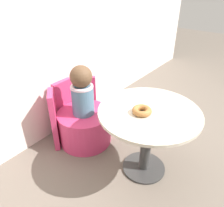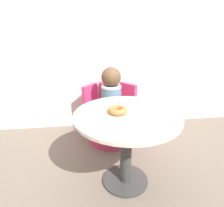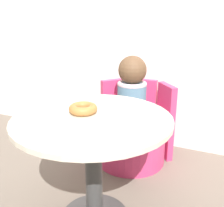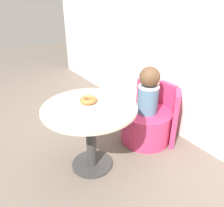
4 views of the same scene
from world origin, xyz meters
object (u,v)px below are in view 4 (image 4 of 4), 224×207
Objects in this scene: tub_chair at (146,126)px; child_figure at (149,90)px; round_table at (90,121)px; donut at (88,100)px.

child_figure is (0.00, 0.00, 0.42)m from tub_chair.
round_table is 1.50× the size of tub_chair.
tub_chair is at bearing 87.12° from donut.
round_table is at bearing -87.11° from child_figure.
child_figure is (-0.04, 0.70, 0.11)m from round_table.
child_figure reaches higher than tub_chair.
child_figure is 3.31× the size of donut.
tub_chair is 0.82m from donut.
child_figure is at bearing 87.12° from donut.
round_table reaches higher than tub_chair.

